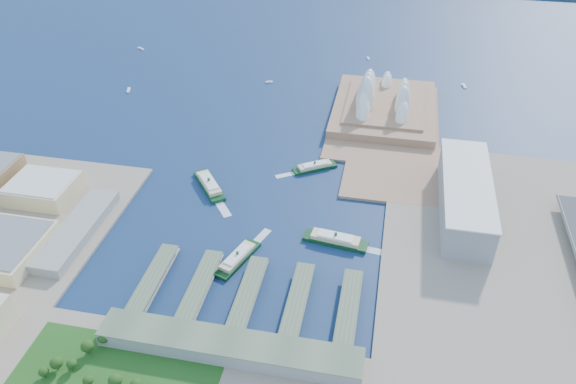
% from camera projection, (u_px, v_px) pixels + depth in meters
% --- Properties ---
extents(ground, '(3000.00, 3000.00, 0.00)m').
position_uv_depth(ground, '(254.00, 238.00, 533.15)').
color(ground, '#0E1E42').
rests_on(ground, ground).
extents(east_land, '(240.00, 500.00, 3.00)m').
position_uv_depth(east_land, '(527.00, 314.00, 453.95)').
color(east_land, gray).
rests_on(east_land, ground).
extents(peninsula, '(135.00, 220.00, 3.00)m').
position_uv_depth(peninsula, '(385.00, 120.00, 722.27)').
color(peninsula, '#976D52').
rests_on(peninsula, ground).
extents(opera_house, '(134.00, 180.00, 58.00)m').
position_uv_depth(opera_house, '(386.00, 91.00, 720.85)').
color(opera_house, white).
rests_on(opera_house, peninsula).
extents(toaster_building, '(45.00, 155.00, 35.00)m').
position_uv_depth(toaster_building, '(465.00, 196.00, 553.72)').
color(toaster_building, gray).
rests_on(toaster_building, east_land).
extents(ferry_wharves, '(184.00, 90.00, 9.30)m').
position_uv_depth(ferry_wharves, '(248.00, 293.00, 468.42)').
color(ferry_wharves, '#515F48').
rests_on(ferry_wharves, ground).
extents(terminal_building, '(200.00, 28.00, 12.00)m').
position_uv_depth(terminal_building, '(229.00, 347.00, 417.90)').
color(terminal_building, gray).
rests_on(terminal_building, south_land).
extents(ferry_a, '(49.28, 58.27, 11.58)m').
position_uv_depth(ferry_a, '(209.00, 183.00, 598.57)').
color(ferry_a, '#0E3817').
rests_on(ferry_a, ground).
extents(ferry_b, '(49.50, 37.65, 9.53)m').
position_uv_depth(ferry_b, '(315.00, 165.00, 628.58)').
color(ferry_b, '#0E3817').
rests_on(ferry_b, ground).
extents(ferry_c, '(31.81, 57.36, 10.55)m').
position_uv_depth(ferry_c, '(238.00, 256.00, 504.88)').
color(ferry_c, '#0E3817').
rests_on(ferry_c, ground).
extents(ferry_d, '(62.40, 23.11, 11.52)m').
position_uv_depth(ferry_d, '(336.00, 238.00, 525.10)').
color(ferry_d, '#0E3817').
rests_on(ferry_d, ground).
extents(boat_a, '(7.90, 15.39, 2.88)m').
position_uv_depth(boat_a, '(128.00, 90.00, 795.10)').
color(boat_a, white).
rests_on(boat_a, ground).
extents(boat_b, '(10.70, 7.11, 2.73)m').
position_uv_depth(boat_b, '(269.00, 82.00, 817.07)').
color(boat_b, white).
rests_on(boat_b, ground).
extents(boat_c, '(6.94, 14.05, 3.04)m').
position_uv_depth(boat_c, '(464.00, 86.00, 805.81)').
color(boat_c, white).
rests_on(boat_c, ground).
extents(boat_d, '(14.32, 9.92, 2.47)m').
position_uv_depth(boat_d, '(141.00, 48.00, 923.59)').
color(boat_d, white).
rests_on(boat_d, ground).
extents(boat_e, '(5.82, 11.09, 2.60)m').
position_uv_depth(boat_e, '(368.00, 58.00, 889.30)').
color(boat_e, white).
rests_on(boat_e, ground).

